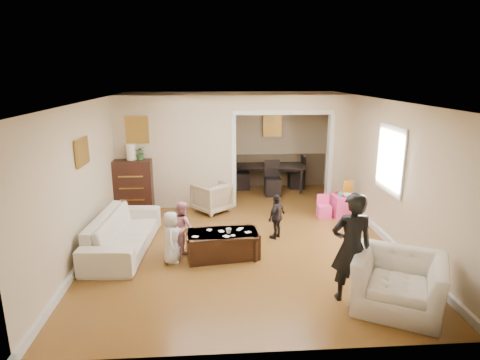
{
  "coord_description": "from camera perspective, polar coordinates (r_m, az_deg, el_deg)",
  "views": [
    {
      "loc": [
        -0.52,
        -7.41,
        3.08
      ],
      "look_at": [
        0.0,
        0.2,
        1.05
      ],
      "focal_mm": 30.19,
      "sensor_mm": 36.0,
      "label": 1
    }
  ],
  "objects": [
    {
      "name": "cyan_cup",
      "position": [
        9.09,
        13.96,
        -1.93
      ],
      "size": [
        0.08,
        0.08,
        0.08
      ],
      "primitive_type": "cylinder",
      "color": "#29CACE",
      "rests_on": "play_table"
    },
    {
      "name": "cereal_box",
      "position": [
        9.27,
        15.02,
        -0.97
      ],
      "size": [
        0.21,
        0.09,
        0.3
      ],
      "primitive_type": "cube",
      "rotation": [
        0.0,
        0.0,
        0.1
      ],
      "color": "yellow",
      "rests_on": "play_table"
    },
    {
      "name": "framed_art_sofa_wall",
      "position": [
        7.27,
        -21.43,
        3.72
      ],
      "size": [
        0.03,
        0.55,
        0.4
      ],
      "primitive_type": "cube",
      "color": "brown"
    },
    {
      "name": "craft_papers",
      "position": [
        6.92,
        -2.02,
        -7.43
      ],
      "size": [
        1.01,
        0.46,
        0.0
      ],
      "color": "white",
      "rests_on": "coffee_table"
    },
    {
      "name": "toy_block",
      "position": [
        9.24,
        13.52,
        -1.72
      ],
      "size": [
        0.1,
        0.09,
        0.05
      ],
      "primitive_type": "cube",
      "rotation": [
        0.0,
        0.0,
        0.45
      ],
      "color": "red",
      "rests_on": "play_table"
    },
    {
      "name": "coffee_table",
      "position": [
        7.03,
        -2.46,
        -9.08
      ],
      "size": [
        1.27,
        0.77,
        0.45
      ],
      "primitive_type": "cube",
      "rotation": [
        0.0,
        0.0,
        0.15
      ],
      "color": "#331A10",
      "rests_on": "ground"
    },
    {
      "name": "partition_header",
      "position": [
        9.37,
        6.17,
        10.82
      ],
      "size": [
        2.22,
        0.18,
        0.35
      ],
      "primitive_type": "cube",
      "color": "beige",
      "rests_on": "partition_right"
    },
    {
      "name": "partition_left",
      "position": [
        9.42,
        -9.06,
        3.83
      ],
      "size": [
        2.75,
        0.18,
        2.6
      ],
      "primitive_type": "cube",
      "color": "beige",
      "rests_on": "ground"
    },
    {
      "name": "floor",
      "position": [
        8.04,
        0.1,
        -7.62
      ],
      "size": [
        7.0,
        7.0,
        0.0
      ],
      "primitive_type": "plane",
      "color": "#8F5F24",
      "rests_on": "ground"
    },
    {
      "name": "window_pane",
      "position": [
        7.87,
        20.58,
        2.74
      ],
      "size": [
        0.03,
        0.95,
        1.1
      ],
      "primitive_type": "cube",
      "color": "white",
      "rests_on": "ground"
    },
    {
      "name": "child_toddler",
      "position": [
        7.74,
        5.21,
        -5.15
      ],
      "size": [
        0.5,
        0.52,
        0.87
      ],
      "primitive_type": "imported",
      "rotation": [
        0.0,
        0.0,
        -2.29
      ],
      "color": "black",
      "rests_on": "ground"
    },
    {
      "name": "partition_right",
      "position": [
        9.84,
        13.91,
        4.05
      ],
      "size": [
        0.55,
        0.18,
        2.6
      ],
      "primitive_type": "cube",
      "color": "beige",
      "rests_on": "ground"
    },
    {
      "name": "framed_art_partition",
      "position": [
        9.34,
        -14.33,
        6.88
      ],
      "size": [
        0.45,
        0.03,
        0.55
      ],
      "primitive_type": "cube",
      "color": "brown",
      "rests_on": "partition_left"
    },
    {
      "name": "potted_plant",
      "position": [
        9.3,
        -13.91,
        3.78
      ],
      "size": [
        0.28,
        0.25,
        0.32
      ],
      "primitive_type": "imported",
      "color": "#417333",
      "rests_on": "dresser"
    },
    {
      "name": "child_kneel_b",
      "position": [
        7.24,
        -8.13,
        -6.49
      ],
      "size": [
        0.52,
        0.56,
        0.92
      ],
      "primitive_type": "imported",
      "rotation": [
        0.0,
        0.0,
        2.07
      ],
      "color": "pink",
      "rests_on": "ground"
    },
    {
      "name": "armchair_back",
      "position": [
        9.23,
        -3.99,
        -2.43
      ],
      "size": [
        1.02,
        1.02,
        0.67
      ],
      "primitive_type": "imported",
      "rotation": [
        0.0,
        0.0,
        3.84
      ],
      "color": "tan",
      "rests_on": "ground"
    },
    {
      "name": "child_kneel_a",
      "position": [
        6.84,
        -9.65,
        -7.98
      ],
      "size": [
        0.29,
        0.44,
        0.89
      ],
      "primitive_type": "imported",
      "rotation": [
        0.0,
        0.0,
        1.55
      ],
      "color": "silver",
      "rests_on": "ground"
    },
    {
      "name": "dresser",
      "position": [
        9.51,
        -14.81,
        -0.73
      ],
      "size": [
        0.87,
        0.49,
        1.2
      ],
      "primitive_type": "cube",
      "color": "#351710",
      "rests_on": "ground"
    },
    {
      "name": "coffee_cup",
      "position": [
        6.88,
        -1.63,
        -7.19
      ],
      "size": [
        0.11,
        0.11,
        0.09
      ],
      "primitive_type": "imported",
      "rotation": [
        0.0,
        0.0,
        0.15
      ],
      "color": "white",
      "rests_on": "coffee_table"
    },
    {
      "name": "framed_art_alcove",
      "position": [
        11.05,
        4.6,
        7.69
      ],
      "size": [
        0.45,
        0.03,
        0.55
      ],
      "primitive_type": "cube",
      "color": "brown"
    },
    {
      "name": "table_lamp",
      "position": [
        9.34,
        -15.13,
        3.87
      ],
      "size": [
        0.22,
        0.22,
        0.36
      ],
      "primitive_type": "cylinder",
      "color": "#FFF1CF",
      "rests_on": "dresser"
    },
    {
      "name": "dining_table",
      "position": [
        11.06,
        4.16,
        0.54
      ],
      "size": [
        2.14,
        1.5,
        0.68
      ],
      "primitive_type": "imported",
      "rotation": [
        0.0,
        0.0,
        -0.23
      ],
      "color": "black",
      "rests_on": "ground"
    },
    {
      "name": "play_bowl",
      "position": [
        9.08,
        14.98,
        -2.11
      ],
      "size": [
        0.25,
        0.25,
        0.06
      ],
      "primitive_type": "imported",
      "rotation": [
        0.0,
        0.0,
        0.1
      ],
      "color": "white",
      "rests_on": "play_table"
    },
    {
      "name": "armchair_front",
      "position": [
        5.94,
        21.45,
        -13.37
      ],
      "size": [
        1.48,
        1.42,
        0.74
      ],
      "primitive_type": "imported",
      "rotation": [
        0.0,
        0.0,
        -0.5
      ],
      "color": "beige",
      "rests_on": "ground"
    },
    {
      "name": "play_table",
      "position": [
        9.25,
        14.35,
        -3.47
      ],
      "size": [
        0.54,
        0.54,
        0.48
      ],
      "primitive_type": "cube",
      "rotation": [
        0.0,
        0.0,
        0.1
      ],
      "color": "#E23B81",
      "rests_on": "ground"
    },
    {
      "name": "adult_person",
      "position": [
        5.77,
        15.46,
        -9.16
      ],
      "size": [
        0.58,
        0.39,
        1.56
      ],
      "primitive_type": "imported",
      "rotation": [
        0.0,
        0.0,
        3.16
      ],
      "color": "black",
      "rests_on": "ground"
    },
    {
      "name": "sofa",
      "position": [
        7.53,
        -16.16,
        -7.13
      ],
      "size": [
        1.04,
        2.32,
        0.66
      ],
      "primitive_type": "imported",
      "rotation": [
        0.0,
        0.0,
        1.5
      ],
      "color": "beige",
      "rests_on": "ground"
    }
  ]
}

